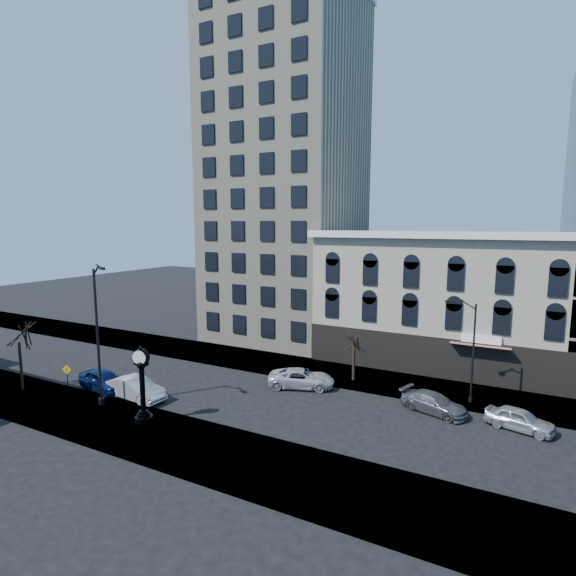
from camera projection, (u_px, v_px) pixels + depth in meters
The scene contains 16 objects.
ground at pixel (241, 396), 34.54m from camera, with size 160.00×160.00×0.00m, color black.
sidewalk_far at pixel (289, 366), 41.54m from camera, with size 160.00×6.00×0.12m, color #9A978C.
sidewalk_near at pixel (169, 438), 27.51m from camera, with size 160.00×6.00×0.12m, color #9A978C.
cream_tower at pixel (285, 169), 51.17m from camera, with size 15.90×15.40×42.50m.
victorian_row at pixel (441, 300), 42.12m from camera, with size 22.60×11.19×12.50m.
street_clock at pixel (142, 387), 29.51m from camera, with size 1.16×1.16×5.13m.
street_lamp_near at pixel (98, 298), 30.89m from camera, with size 2.55×1.30×10.45m.
street_lamp_far at pixel (467, 324), 32.25m from camera, with size 1.95×0.79×7.75m.
bare_tree_near at pixel (18, 331), 34.85m from camera, with size 3.63×3.63×6.23m.
bare_tree_far at pixel (354, 335), 37.13m from camera, with size 2.96×2.96×5.08m.
warning_sign at pixel (67, 374), 34.31m from camera, with size 0.72×0.31×2.33m.
car_near_a at pixel (104, 380), 35.52m from camera, with size 1.95×4.85×1.65m, color #0C194C.
car_near_b at pixel (136, 389), 33.74m from camera, with size 1.74×4.99×1.65m, color silver.
car_far_a at pixel (301, 378), 36.23m from camera, with size 2.45×5.31×1.48m, color silver.
car_far_b at pixel (434, 403), 31.36m from camera, with size 1.92×4.72×1.37m, color #595B60.
car_far_c at pixel (520, 419), 28.71m from camera, with size 1.66×4.13×1.41m, color #A5A8AD.
Camera 1 is at (18.52, -27.57, 13.10)m, focal length 28.00 mm.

